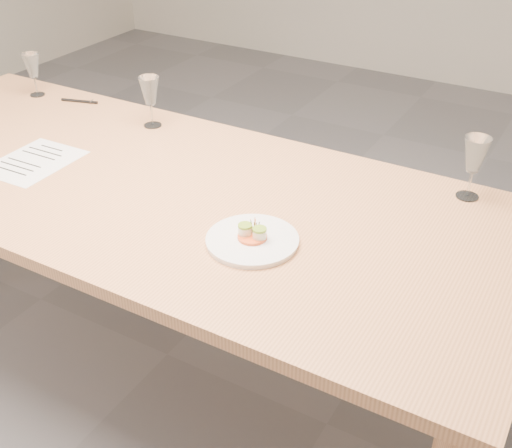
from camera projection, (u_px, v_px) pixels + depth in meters
The scene contains 8 objects.
ground at pixel (167, 354), 2.44m from camera, with size 7.00×7.00×0.00m, color slate.
dining_table at pixel (152, 199), 2.08m from camera, with size 2.40×1.00×0.75m.
dinner_plate at pixel (252, 239), 1.74m from camera, with size 0.25×0.25×0.07m.
recipe_sheet at pixel (34, 162), 2.16m from camera, with size 0.24×0.30×0.00m.
ballpoint_pen at pixel (79, 101), 2.61m from camera, with size 0.15×0.06×0.01m.
wine_glass_0 at pixel (32, 66), 2.62m from camera, with size 0.07×0.07×0.18m.
wine_glass_1 at pixel (150, 92), 2.34m from camera, with size 0.08×0.08×0.19m.
wine_glass_2 at pixel (475, 156), 1.88m from camera, with size 0.08×0.08×0.20m.
Camera 1 is at (1.19, -1.39, 1.72)m, focal length 45.00 mm.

